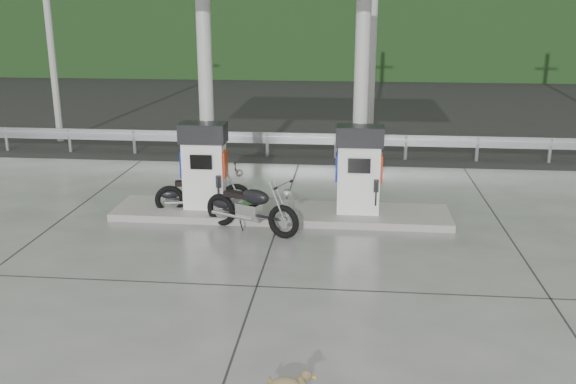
# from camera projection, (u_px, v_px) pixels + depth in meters

# --- Properties ---
(ground) EXTENTS (160.00, 160.00, 0.00)m
(ground) POSITION_uv_depth(u_px,v_px,m) (265.00, 263.00, 11.09)
(ground) COLOR black
(ground) RESTS_ON ground
(forecourt_apron) EXTENTS (18.00, 14.00, 0.02)m
(forecourt_apron) POSITION_uv_depth(u_px,v_px,m) (265.00, 263.00, 11.09)
(forecourt_apron) COLOR slate
(forecourt_apron) RESTS_ON ground
(pump_island) EXTENTS (7.00, 1.40, 0.15)m
(pump_island) POSITION_uv_depth(u_px,v_px,m) (281.00, 213.00, 13.45)
(pump_island) COLOR gray
(pump_island) RESTS_ON forecourt_apron
(gas_pump_left) EXTENTS (0.95, 0.55, 1.80)m
(gas_pump_left) POSITION_uv_depth(u_px,v_px,m) (204.00, 166.00, 13.32)
(gas_pump_left) COLOR white
(gas_pump_left) RESTS_ON pump_island
(gas_pump_right) EXTENTS (0.95, 0.55, 1.80)m
(gas_pump_right) POSITION_uv_depth(u_px,v_px,m) (359.00, 170.00, 13.02)
(gas_pump_right) COLOR white
(gas_pump_right) RESTS_ON pump_island
(canopy_column_left) EXTENTS (0.30, 0.30, 5.00)m
(canopy_column_left) POSITION_uv_depth(u_px,v_px,m) (206.00, 86.00, 13.25)
(canopy_column_left) COLOR silver
(canopy_column_left) RESTS_ON pump_island
(canopy_column_right) EXTENTS (0.30, 0.30, 5.00)m
(canopy_column_right) POSITION_uv_depth(u_px,v_px,m) (361.00, 88.00, 12.95)
(canopy_column_right) COLOR silver
(canopy_column_right) RESTS_ON pump_island
(guardrail) EXTENTS (26.00, 0.16, 1.42)m
(guardrail) POSITION_uv_depth(u_px,v_px,m) (301.00, 133.00, 18.52)
(guardrail) COLOR #AAADB2
(guardrail) RESTS_ON ground
(road) EXTENTS (60.00, 7.00, 0.01)m
(road) POSITION_uv_depth(u_px,v_px,m) (309.00, 134.00, 22.06)
(road) COLOR black
(road) RESTS_ON ground
(utility_pole_a) EXTENTS (0.22, 0.22, 8.00)m
(utility_pole_a) POSITION_uv_depth(u_px,v_px,m) (48.00, 14.00, 19.78)
(utility_pole_a) COLOR #999994
(utility_pole_a) RESTS_ON ground
(utility_pole_b) EXTENTS (0.22, 0.22, 8.00)m
(utility_pole_b) POSITION_uv_depth(u_px,v_px,m) (374.00, 14.00, 18.83)
(utility_pole_b) COLOR #999994
(utility_pole_b) RESTS_ON ground
(tree_band) EXTENTS (80.00, 6.00, 6.00)m
(tree_band) POSITION_uv_depth(u_px,v_px,m) (330.00, 26.00, 38.87)
(tree_band) COLOR black
(tree_band) RESTS_ON ground
(forested_hills) EXTENTS (100.00, 40.00, 140.00)m
(forested_hills) POSITION_uv_depth(u_px,v_px,m) (340.00, 45.00, 68.35)
(forested_hills) COLOR black
(forested_hills) RESTS_ON ground
(motorcycle_left) EXTENTS (1.97, 0.96, 0.90)m
(motorcycle_left) POSITION_uv_depth(u_px,v_px,m) (203.00, 193.00, 13.56)
(motorcycle_left) COLOR black
(motorcycle_left) RESTS_ON forecourt_apron
(motorcycle_right) EXTENTS (2.06, 1.39, 0.94)m
(motorcycle_right) POSITION_uv_depth(u_px,v_px,m) (251.00, 208.00, 12.46)
(motorcycle_right) COLOR black
(motorcycle_right) RESTS_ON forecourt_apron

